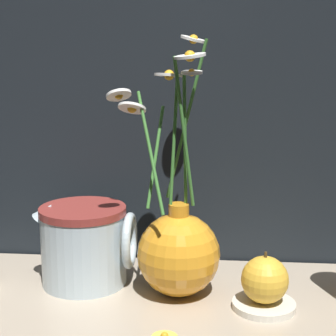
{
  "coord_description": "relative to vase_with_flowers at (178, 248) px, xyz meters",
  "views": [
    {
      "loc": [
        0.08,
        -0.81,
        0.39
      ],
      "look_at": [
        0.01,
        0.0,
        0.22
      ],
      "focal_mm": 60.0,
      "sensor_mm": 36.0,
      "label": 1
    }
  ],
  "objects": [
    {
      "name": "vase_with_flowers",
      "position": [
        0.0,
        0.0,
        0.0
      ],
      "size": [
        0.17,
        0.15,
        0.4
      ],
      "color": "orange",
      "rests_on": "shelf"
    },
    {
      "name": "saucer_plate",
      "position": [
        0.13,
        -0.04,
        -0.07
      ],
      "size": [
        0.09,
        0.09,
        0.01
      ],
      "color": "silver",
      "rests_on": "shelf"
    },
    {
      "name": "orange_fruit",
      "position": [
        0.13,
        -0.04,
        -0.03
      ],
      "size": [
        0.07,
        0.07,
        0.08
      ],
      "color": "gold",
      "rests_on": "saucer_plate"
    },
    {
      "name": "shelf",
      "position": [
        -0.02,
        -0.02,
        -0.08
      ],
      "size": [
        0.8,
        0.34,
        0.01
      ],
      "color": "tan",
      "rests_on": "ground_plane"
    },
    {
      "name": "ceramic_pitcher",
      "position": [
        -0.15,
        0.03,
        -0.0
      ],
      "size": [
        0.17,
        0.14,
        0.14
      ],
      "color": "silver",
      "rests_on": "shelf"
    },
    {
      "name": "ground_plane",
      "position": [
        -0.02,
        -0.02,
        -0.09
      ],
      "size": [
        6.0,
        6.0,
        0.0
      ],
      "primitive_type": "plane",
      "color": "black"
    }
  ]
}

